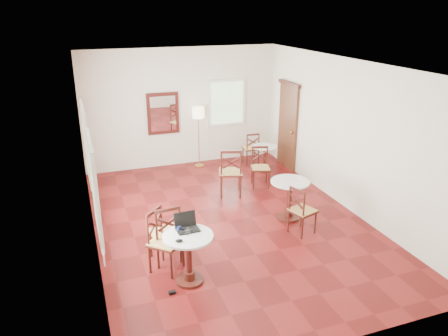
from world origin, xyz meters
The scene contains 17 objects.
ground centered at (0.00, 0.00, 0.00)m, with size 7.00×7.00×0.00m, color maroon.
room_shell centered at (-0.06, 0.27, 1.89)m, with size 5.02×7.02×3.01m.
cafe_table_near centered at (-1.25, -1.63, 0.49)m, with size 0.75×0.75×0.79m.
cafe_table_mid centered at (1.14, -0.28, 0.49)m, with size 0.75×0.75×0.80m.
cafe_table_back centered at (1.79, 2.27, 0.41)m, with size 0.62×0.62×0.65m.
chair_near_a centered at (-1.45, -0.95, 0.51)m, with size 0.52×0.52×1.02m.
chair_near_b centered at (-1.52, -1.19, 0.51)m, with size 0.66×0.66×1.01m.
chair_mid_a centered at (0.46, 1.15, 0.54)m, with size 0.63×0.63×1.09m.
chair_mid_b centered at (1.08, -0.87, 0.46)m, with size 0.53×0.53×0.92m.
chair_back_a centered at (1.68, 2.90, 0.42)m, with size 0.41×0.41×0.85m.
chair_back_b centered at (1.29, 1.44, 0.45)m, with size 0.52×0.52×0.91m.
floor_lamp centered at (0.33, 3.15, 1.32)m, with size 0.30×0.30×1.56m.
laptop centered at (-1.21, -1.43, 0.85)m, with size 0.35×0.30×0.24m.
mouse centered at (-1.42, -1.77, 0.81)m, with size 0.11×0.07×0.04m, color black.
navy_mug centered at (-1.34, -1.47, 0.83)m, with size 0.10×0.06×0.08m.
water_glass centered at (-1.25, -1.63, 0.84)m, with size 0.06×0.06×0.10m, color white.
power_adapter centered at (-1.57, -1.84, 0.02)m, with size 0.10×0.06×0.04m, color black.
Camera 1 is at (-2.61, -7.04, 3.95)m, focal length 34.66 mm.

